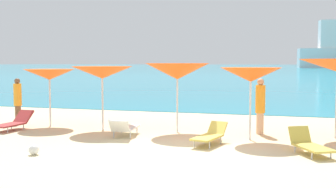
{
  "coord_description": "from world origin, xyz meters",
  "views": [
    {
      "loc": [
        2.47,
        -10.7,
        2.27
      ],
      "look_at": [
        -1.45,
        2.66,
        1.2
      ],
      "focal_mm": 44.75,
      "sensor_mm": 36.0,
      "label": 1
    }
  ],
  "objects_px": {
    "lounge_chair_3": "(309,144)",
    "beach_ball": "(34,150)",
    "lounge_chair_2": "(14,122)",
    "beachgoer_1": "(18,99)",
    "umbrella_3": "(251,75)",
    "umbrella_0": "(49,75)",
    "beachgoer_2": "(260,104)",
    "umbrella_1": "(102,73)",
    "umbrella_2": "(177,71)",
    "lounge_chair_1": "(210,135)",
    "lounge_chair_4": "(124,128)"
  },
  "relations": [
    {
      "from": "lounge_chair_2",
      "to": "beachgoer_2",
      "type": "distance_m",
      "value": 8.18
    },
    {
      "from": "lounge_chair_2",
      "to": "beach_ball",
      "type": "distance_m",
      "value": 4.25
    },
    {
      "from": "beachgoer_1",
      "to": "umbrella_0",
      "type": "bearing_deg",
      "value": 2.86
    },
    {
      "from": "beachgoer_2",
      "to": "beachgoer_1",
      "type": "bearing_deg",
      "value": -54.11
    },
    {
      "from": "umbrella_0",
      "to": "lounge_chair_3",
      "type": "xyz_separation_m",
      "value": [
        8.72,
        -2.31,
        -1.58
      ]
    },
    {
      "from": "umbrella_0",
      "to": "umbrella_1",
      "type": "xyz_separation_m",
      "value": [
        2.18,
        -0.26,
        0.09
      ]
    },
    {
      "from": "umbrella_1",
      "to": "beach_ball",
      "type": "xyz_separation_m",
      "value": [
        0.04,
        -4.02,
        -1.8
      ]
    },
    {
      "from": "lounge_chair_1",
      "to": "lounge_chair_2",
      "type": "relative_size",
      "value": 0.99
    },
    {
      "from": "beach_ball",
      "to": "lounge_chair_3",
      "type": "bearing_deg",
      "value": 16.86
    },
    {
      "from": "lounge_chair_1",
      "to": "beach_ball",
      "type": "xyz_separation_m",
      "value": [
        -3.92,
        -2.47,
        -0.15
      ]
    },
    {
      "from": "lounge_chair_4",
      "to": "umbrella_1",
      "type": "bearing_deg",
      "value": -47.03
    },
    {
      "from": "umbrella_3",
      "to": "beachgoer_2",
      "type": "xyz_separation_m",
      "value": [
        0.21,
        1.11,
        -0.96
      ]
    },
    {
      "from": "umbrella_2",
      "to": "lounge_chair_3",
      "type": "relative_size",
      "value": 1.59
    },
    {
      "from": "umbrella_2",
      "to": "beachgoer_2",
      "type": "distance_m",
      "value": 2.84
    },
    {
      "from": "umbrella_1",
      "to": "lounge_chair_3",
      "type": "bearing_deg",
      "value": -17.4
    },
    {
      "from": "umbrella_1",
      "to": "lounge_chair_1",
      "type": "height_order",
      "value": "umbrella_1"
    },
    {
      "from": "umbrella_1",
      "to": "beachgoer_2",
      "type": "relative_size",
      "value": 1.28
    },
    {
      "from": "lounge_chair_3",
      "to": "umbrella_0",
      "type": "bearing_deg",
      "value": 136.62
    },
    {
      "from": "lounge_chair_2",
      "to": "beachgoer_2",
      "type": "xyz_separation_m",
      "value": [
        8.01,
        1.53,
        0.68
      ]
    },
    {
      "from": "lounge_chair_3",
      "to": "beach_ball",
      "type": "xyz_separation_m",
      "value": [
        -6.5,
        -1.97,
        -0.13
      ]
    },
    {
      "from": "umbrella_3",
      "to": "lounge_chair_2",
      "type": "bearing_deg",
      "value": -176.87
    },
    {
      "from": "umbrella_1",
      "to": "lounge_chair_1",
      "type": "relative_size",
      "value": 1.46
    },
    {
      "from": "umbrella_0",
      "to": "umbrella_2",
      "type": "relative_size",
      "value": 0.88
    },
    {
      "from": "lounge_chair_3",
      "to": "umbrella_1",
      "type": "bearing_deg",
      "value": 134.06
    },
    {
      "from": "lounge_chair_1",
      "to": "beach_ball",
      "type": "bearing_deg",
      "value": -134.8
    },
    {
      "from": "umbrella_2",
      "to": "beachgoer_2",
      "type": "relative_size",
      "value": 1.3
    },
    {
      "from": "lounge_chair_1",
      "to": "beachgoer_2",
      "type": "height_order",
      "value": "beachgoer_2"
    },
    {
      "from": "umbrella_0",
      "to": "beachgoer_2",
      "type": "xyz_separation_m",
      "value": [
        7.33,
        0.37,
        -0.89
      ]
    },
    {
      "from": "beachgoer_1",
      "to": "umbrella_3",
      "type": "bearing_deg",
      "value": 8.39
    },
    {
      "from": "umbrella_3",
      "to": "lounge_chair_4",
      "type": "relative_size",
      "value": 1.35
    },
    {
      "from": "umbrella_3",
      "to": "beachgoer_1",
      "type": "distance_m",
      "value": 8.86
    },
    {
      "from": "umbrella_0",
      "to": "lounge_chair_3",
      "type": "bearing_deg",
      "value": -14.85
    },
    {
      "from": "umbrella_1",
      "to": "beach_ball",
      "type": "relative_size",
      "value": 8.92
    },
    {
      "from": "umbrella_2",
      "to": "beachgoer_2",
      "type": "bearing_deg",
      "value": 7.79
    },
    {
      "from": "lounge_chair_2",
      "to": "beachgoer_1",
      "type": "relative_size",
      "value": 0.93
    },
    {
      "from": "lounge_chair_4",
      "to": "beach_ball",
      "type": "distance_m",
      "value": 3.23
    },
    {
      "from": "lounge_chair_3",
      "to": "beach_ball",
      "type": "distance_m",
      "value": 6.8
    },
    {
      "from": "umbrella_2",
      "to": "lounge_chair_1",
      "type": "bearing_deg",
      "value": -51.95
    },
    {
      "from": "beachgoer_2",
      "to": "lounge_chair_3",
      "type": "bearing_deg",
      "value": 63.19
    },
    {
      "from": "umbrella_0",
      "to": "umbrella_3",
      "type": "height_order",
      "value": "umbrella_3"
    },
    {
      "from": "lounge_chair_1",
      "to": "lounge_chair_2",
      "type": "height_order",
      "value": "lounge_chair_2"
    },
    {
      "from": "umbrella_0",
      "to": "lounge_chair_4",
      "type": "distance_m",
      "value": 3.93
    },
    {
      "from": "umbrella_0",
      "to": "umbrella_2",
      "type": "bearing_deg",
      "value": 0.14
    },
    {
      "from": "umbrella_2",
      "to": "lounge_chair_4",
      "type": "xyz_separation_m",
      "value": [
        -1.33,
        -1.28,
        -1.7
      ]
    },
    {
      "from": "lounge_chair_3",
      "to": "beachgoer_2",
      "type": "height_order",
      "value": "beachgoer_2"
    },
    {
      "from": "umbrella_0",
      "to": "beachgoer_1",
      "type": "bearing_deg",
      "value": 167.28
    },
    {
      "from": "lounge_chair_2",
      "to": "lounge_chair_4",
      "type": "distance_m",
      "value": 4.05
    },
    {
      "from": "lounge_chair_3",
      "to": "lounge_chair_4",
      "type": "height_order",
      "value": "lounge_chair_3"
    },
    {
      "from": "lounge_chair_4",
      "to": "lounge_chair_2",
      "type": "bearing_deg",
      "value": -8.41
    },
    {
      "from": "lounge_chair_1",
      "to": "lounge_chair_4",
      "type": "relative_size",
      "value": 0.98
    }
  ]
}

